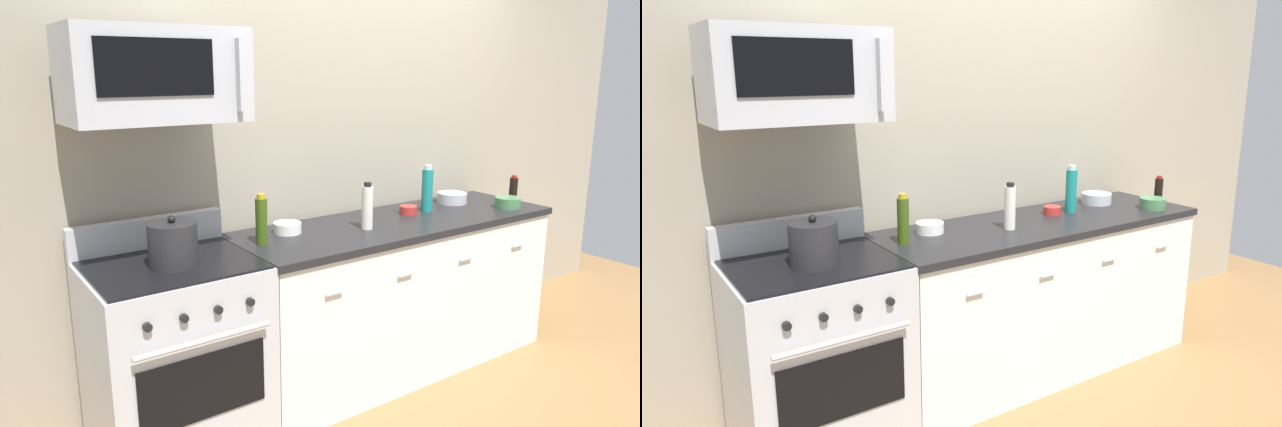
{
  "view_description": "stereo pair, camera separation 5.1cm",
  "coord_description": "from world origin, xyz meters",
  "views": [
    {
      "loc": [
        -2.28,
        -2.48,
        1.78
      ],
      "look_at": [
        -0.59,
        -0.05,
        1.05
      ],
      "focal_mm": 33.18,
      "sensor_mm": 36.0,
      "label": 1
    },
    {
      "loc": [
        -2.24,
        -2.51,
        1.78
      ],
      "look_at": [
        -0.59,
        -0.05,
        1.05
      ],
      "focal_mm": 33.18,
      "sensor_mm": 36.0,
      "label": 2
    }
  ],
  "objects": [
    {
      "name": "bowl_steel_prep",
      "position": [
        0.59,
        0.14,
        0.96
      ],
      "size": [
        0.19,
        0.19,
        0.07
      ],
      "color": "#B2B5BA",
      "rests_on": "countertop_slab"
    },
    {
      "name": "range_oven",
      "position": [
        -1.39,
        0.0,
        0.47
      ],
      "size": [
        0.76,
        0.69,
        1.07
      ],
      "color": "#B7BABF",
      "rests_on": "ground_plane"
    },
    {
      "name": "bottle_soy_sauce_dark",
      "position": [
        0.91,
        -0.09,
        1.01
      ],
      "size": [
        0.05,
        0.05,
        0.18
      ],
      "color": "black",
      "rests_on": "countertop_slab"
    },
    {
      "name": "back_wall",
      "position": [
        0.0,
        0.41,
        1.35
      ],
      "size": [
        5.11,
        0.1,
        2.7
      ],
      "primitive_type": "cube",
      "color": "#9E937F",
      "rests_on": "ground_plane"
    },
    {
      "name": "microwave",
      "position": [
        -1.38,
        0.05,
        1.75
      ],
      "size": [
        0.74,
        0.44,
        0.4
      ],
      "color": "#B7BABF"
    },
    {
      "name": "bottle_sparkling_teal",
      "position": [
        0.28,
        0.06,
        1.06
      ],
      "size": [
        0.07,
        0.07,
        0.29
      ],
      "color": "#197F7A",
      "rests_on": "countertop_slab"
    },
    {
      "name": "counter_unit",
      "position": [
        -0.0,
        -0.0,
        0.46
      ],
      "size": [
        2.02,
        0.66,
        0.92
      ],
      "color": "silver",
      "rests_on": "ground_plane"
    },
    {
      "name": "bowl_white_ceramic",
      "position": [
        -0.68,
        0.13,
        0.95
      ],
      "size": [
        0.15,
        0.15,
        0.06
      ],
      "color": "white",
      "rests_on": "countertop_slab"
    },
    {
      "name": "ground_plane",
      "position": [
        0.0,
        0.0,
        0.0
      ],
      "size": [
        6.13,
        6.13,
        0.0
      ],
      "primitive_type": "plane",
      "color": "olive"
    },
    {
      "name": "bowl_green_glaze",
      "position": [
        0.77,
        -0.16,
        0.96
      ],
      "size": [
        0.16,
        0.16,
        0.07
      ],
      "color": "#477A4C",
      "rests_on": "countertop_slab"
    },
    {
      "name": "bottle_vinegar_white",
      "position": [
        -0.28,
        -0.05,
        1.04
      ],
      "size": [
        0.06,
        0.06,
        0.26
      ],
      "color": "silver",
      "rests_on": "countertop_slab"
    },
    {
      "name": "bowl_red_small",
      "position": [
        0.15,
        0.08,
        0.95
      ],
      "size": [
        0.11,
        0.11,
        0.05
      ],
      "color": "#B72D28",
      "rests_on": "countertop_slab"
    },
    {
      "name": "stockpot",
      "position": [
        -1.39,
        -0.05,
        1.02
      ],
      "size": [
        0.22,
        0.22,
        0.23
      ],
      "color": "#262628",
      "rests_on": "range_oven"
    },
    {
      "name": "bottle_olive_oil",
      "position": [
        -0.89,
        0.03,
        1.04
      ],
      "size": [
        0.06,
        0.06,
        0.26
      ],
      "color": "#385114",
      "rests_on": "countertop_slab"
    }
  ]
}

